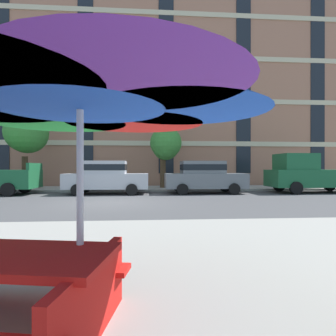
{
  "coord_description": "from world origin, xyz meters",
  "views": [
    {
      "loc": [
        1.53,
        -11.43,
        1.43
      ],
      "look_at": [
        2.62,
        3.2,
        1.4
      ],
      "focal_mm": 29.76,
      "sensor_mm": 36.0,
      "label": 1
    }
  ],
  "objects_px": {
    "sedan_silver": "(106,176)",
    "pickup_green_midblock": "(310,175)",
    "street_tree_middle": "(166,144)",
    "sedan_gray": "(204,176)",
    "patio_umbrella": "(80,86)",
    "street_tree_left": "(26,133)"
  },
  "relations": [
    {
      "from": "sedan_silver",
      "to": "pickup_green_midblock",
      "type": "relative_size",
      "value": 0.86
    },
    {
      "from": "sedan_silver",
      "to": "street_tree_middle",
      "type": "bearing_deg",
      "value": 40.8
    },
    {
      "from": "sedan_silver",
      "to": "street_tree_middle",
      "type": "height_order",
      "value": "street_tree_middle"
    },
    {
      "from": "sedan_gray",
      "to": "patio_umbrella",
      "type": "bearing_deg",
      "value": -106.23
    },
    {
      "from": "patio_umbrella",
      "to": "street_tree_left",
      "type": "bearing_deg",
      "value": 114.18
    },
    {
      "from": "pickup_green_midblock",
      "to": "patio_umbrella",
      "type": "height_order",
      "value": "patio_umbrella"
    },
    {
      "from": "sedan_gray",
      "to": "pickup_green_midblock",
      "type": "relative_size",
      "value": 0.86
    },
    {
      "from": "street_tree_left",
      "to": "street_tree_middle",
      "type": "height_order",
      "value": "street_tree_left"
    },
    {
      "from": "sedan_silver",
      "to": "pickup_green_midblock",
      "type": "distance_m",
      "value": 11.42
    },
    {
      "from": "sedan_gray",
      "to": "patio_umbrella",
      "type": "height_order",
      "value": "patio_umbrella"
    },
    {
      "from": "sedan_silver",
      "to": "street_tree_middle",
      "type": "relative_size",
      "value": 1.07
    },
    {
      "from": "sedan_silver",
      "to": "pickup_green_midblock",
      "type": "xyz_separation_m",
      "value": [
        11.42,
        0.0,
        0.08
      ]
    },
    {
      "from": "pickup_green_midblock",
      "to": "street_tree_left",
      "type": "relative_size",
      "value": 1.06
    },
    {
      "from": "street_tree_left",
      "to": "street_tree_middle",
      "type": "distance_m",
      "value": 8.64
    },
    {
      "from": "sedan_gray",
      "to": "pickup_green_midblock",
      "type": "distance_m",
      "value": 6.09
    },
    {
      "from": "patio_umbrella",
      "to": "pickup_green_midblock",
      "type": "bearing_deg",
      "value": 52.39
    },
    {
      "from": "pickup_green_midblock",
      "to": "patio_umbrella",
      "type": "xyz_separation_m",
      "value": [
        -9.78,
        -12.7,
        1.1
      ]
    },
    {
      "from": "street_tree_left",
      "to": "street_tree_middle",
      "type": "xyz_separation_m",
      "value": [
        8.61,
        0.45,
        -0.55
      ]
    },
    {
      "from": "pickup_green_midblock",
      "to": "street_tree_left",
      "type": "bearing_deg",
      "value": 171.42
    },
    {
      "from": "sedan_gray",
      "to": "street_tree_middle",
      "type": "xyz_separation_m",
      "value": [
        -1.91,
        2.95,
        2.04
      ]
    },
    {
      "from": "street_tree_middle",
      "to": "patio_umbrella",
      "type": "bearing_deg",
      "value": -96.51
    },
    {
      "from": "patio_umbrella",
      "to": "sedan_gray",
      "type": "bearing_deg",
      "value": 73.77
    }
  ]
}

